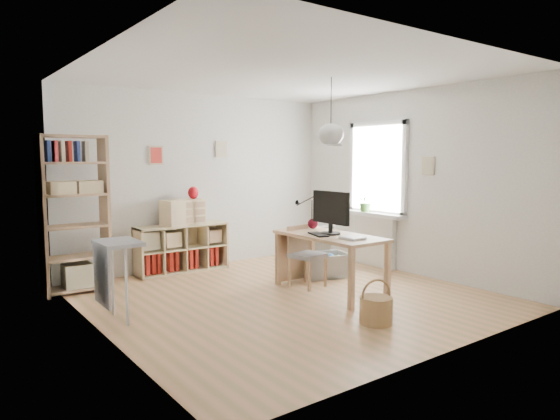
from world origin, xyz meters
TOP-DOWN VIEW (x-y plane):
  - ground at (0.00, 0.00)m, footprint 4.50×4.50m
  - room_shell at (0.55, -0.15)m, footprint 4.50×4.50m
  - window_unit at (2.23, 0.60)m, footprint 0.07×1.16m
  - radiator at (2.19, 0.60)m, footprint 0.10×0.80m
  - windowsill at (2.14, 0.60)m, footprint 0.22×1.20m
  - desk at (0.55, -0.15)m, footprint 0.70×1.50m
  - cube_shelf at (-0.47, 2.08)m, footprint 1.40×0.38m
  - tall_bookshelf at (-2.04, 1.80)m, footprint 0.80×0.38m
  - side_table at (-2.04, 0.35)m, footprint 0.40×0.55m
  - chair at (0.49, 0.28)m, footprint 0.46×0.46m
  - wicker_basket at (0.13, -1.34)m, footprint 0.34×0.34m
  - storage_chest at (1.10, 0.59)m, footprint 0.83×0.89m
  - monitor at (0.56, -0.15)m, footprint 0.25×0.63m
  - keyboard at (0.39, -0.11)m, footprint 0.25×0.40m
  - task_lamp at (0.64, 0.47)m, footprint 0.37×0.14m
  - yarn_ball at (0.71, 0.37)m, footprint 0.14×0.14m
  - paper_tray at (0.53, -0.58)m, footprint 0.22×0.27m
  - drawer_chest at (-0.43, 2.04)m, footprint 0.70×0.44m
  - red_vase at (-0.25, 2.04)m, footprint 0.16×0.16m
  - potted_plant at (2.12, 0.76)m, footprint 0.34×0.31m

SIDE VIEW (x-z plane):
  - ground at x=0.00m, z-range 0.00..0.00m
  - wicker_basket at x=0.13m, z-range -0.08..0.39m
  - storage_chest at x=1.10m, z-range -0.12..0.57m
  - cube_shelf at x=-0.47m, z-range -0.06..0.66m
  - radiator at x=2.19m, z-range 0.00..0.80m
  - chair at x=0.49m, z-range 0.06..0.87m
  - desk at x=0.55m, z-range 0.28..1.03m
  - side_table at x=-2.04m, z-range 0.24..1.09m
  - keyboard at x=0.39m, z-range 0.75..0.77m
  - paper_tray at x=0.53m, z-range 0.75..0.78m
  - yarn_ball at x=0.71m, z-range 0.75..0.89m
  - windowsill at x=2.14m, z-range 0.80..0.86m
  - drawer_chest at x=-0.43m, z-range 0.72..1.09m
  - potted_plant at x=2.12m, z-range 0.86..1.17m
  - task_lamp at x=0.64m, z-range 0.82..1.22m
  - monitor at x=0.56m, z-range 0.78..1.33m
  - tall_bookshelf at x=-2.04m, z-range 0.09..2.09m
  - red_vase at x=-0.25m, z-range 1.09..1.28m
  - window_unit at x=2.23m, z-range 0.82..2.28m
  - room_shell at x=0.55m, z-range -0.25..4.25m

